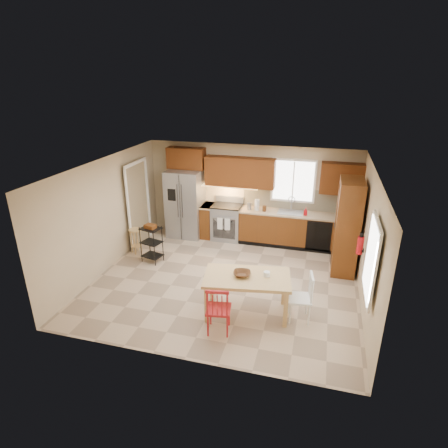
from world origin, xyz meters
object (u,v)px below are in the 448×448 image
soap_bottle (306,211)px  chair_white (300,298)px  range_stove (227,222)px  bar_stool (136,241)px  table_bowl (242,276)px  table_jar (267,275)px  utility_cart (152,244)px  refrigerator (185,204)px  chair_red (219,308)px  dining_table (247,295)px  fire_extinguisher (360,245)px  pantry (347,227)px

soap_bottle → chair_white: (0.14, -3.07, -0.54)m
range_stove → bar_stool: bearing=-143.5°
table_bowl → table_jar: table_jar is taller
chair_white → utility_cart: (-3.54, 1.39, -0.01)m
chair_white → table_bowl: (-1.05, -0.05, 0.31)m
refrigerator → table_jar: 4.08m
chair_white → utility_cart: bearing=59.2°
refrigerator → bar_stool: bearing=-120.1°
range_stove → chair_red: 3.95m
dining_table → utility_cart: bearing=141.6°
soap_bottle → table_bowl: size_ratio=0.61×
fire_extinguisher → table_jar: 1.97m
refrigerator → fire_extinguisher: (4.33, -1.98, 0.19)m
utility_cart → refrigerator: bearing=97.3°
table_bowl → soap_bottle: bearing=73.8°
pantry → table_bowl: pantry is taller
soap_bottle → chair_white: soap_bottle is taller
chair_red → pantry: bearing=44.4°
bar_stool → pantry: bearing=28.7°
range_stove → pantry: (2.98, -0.99, 0.59)m
table_bowl → utility_cart: utility_cart is taller
soap_bottle → bar_stool: soap_bottle is taller
range_stove → fire_extinguisher: size_ratio=2.56×
chair_red → table_jar: chair_red is taller
pantry → fire_extinguisher: bearing=-79.2°
dining_table → bar_stool: 3.63m
soap_bottle → bar_stool: (-3.98, -1.36, -0.68)m
utility_cart → chair_red: bearing=-28.5°
bar_stool → utility_cart: utility_cart is taller
soap_bottle → dining_table: size_ratio=0.12×
dining_table → utility_cart: utility_cart is taller
dining_table → chair_red: 0.74m
refrigerator → table_bowl: 3.88m
bar_stool → utility_cart: bearing=-5.1°
soap_bottle → utility_cart: (-3.40, -1.68, -0.55)m
table_jar → bar_stool: size_ratio=0.21×
pantry → chair_white: bearing=-110.5°
fire_extinguisher → chair_white: fire_extinguisher is taller
chair_red → chair_white: 1.48m
bar_stool → table_bowl: bearing=-6.4°
pantry → dining_table: bearing=-128.5°
range_stove → utility_cart: size_ratio=1.04×
soap_bottle → pantry: pantry is taller
range_stove → soap_bottle: (2.03, -0.08, 0.54)m
dining_table → chair_red: chair_red is taller
soap_bottle → dining_table: bearing=-104.6°
chair_red → bar_stool: (-2.82, 2.41, -0.14)m
range_stove → chair_red: (0.87, -3.85, -0.01)m
soap_bottle → chair_red: soap_bottle is taller
table_jar → utility_cart: (-2.92, 1.34, -0.35)m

